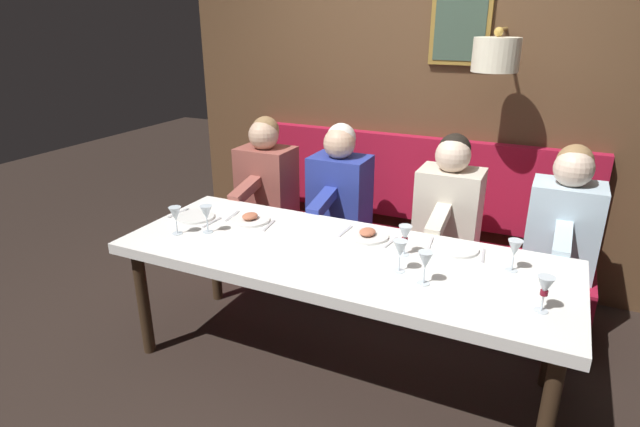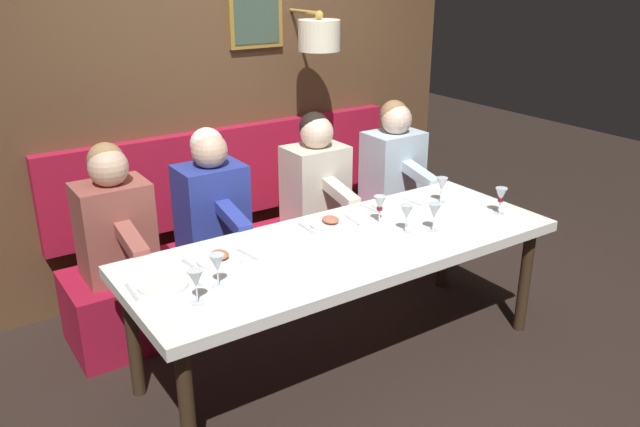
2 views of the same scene
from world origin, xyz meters
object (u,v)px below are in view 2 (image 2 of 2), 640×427
object	(u,v)px
diner_nearest	(394,159)
diner_middle	(212,196)
wine_glass_2	(380,204)
wine_glass_5	(434,212)
wine_glass_0	(501,196)
diner_near	(316,175)
wine_glass_1	(407,213)
wine_glass_4	(217,264)
dining_table	(346,253)
diner_far	(114,217)
wine_glass_6	(196,280)
wine_glass_3	(442,185)

from	to	relation	value
diner_nearest	diner_middle	world-z (taller)	same
wine_glass_2	wine_glass_5	size ratio (longest dim) A/B	1.00
diner_middle	wine_glass_0	xyz separation A→B (m)	(-1.06, -1.39, 0.04)
diner_near	wine_glass_2	distance (m)	0.77
wine_glass_1	wine_glass_4	size ratio (longest dim) A/B	1.00
wine_glass_5	wine_glass_1	bearing A→B (deg)	63.41
wine_glass_1	wine_glass_4	xyz separation A→B (m)	(-0.00, 1.15, 0.00)
dining_table	diner_near	world-z (taller)	diner_near
diner_far	wine_glass_2	xyz separation A→B (m)	(-0.77, -1.30, 0.04)
dining_table	diner_near	distance (m)	0.97
dining_table	diner_far	xyz separation A→B (m)	(0.88, 0.98, 0.14)
diner_nearest	wine_glass_6	distance (m)	2.28
dining_table	diner_nearest	distance (m)	1.39
diner_middle	wine_glass_2	distance (m)	1.04
wine_glass_0	wine_glass_6	xyz separation A→B (m)	(0.00, 1.96, 0.00)
diner_nearest	wine_glass_4	distance (m)	2.10
wine_glass_4	diner_nearest	bearing A→B (deg)	-62.75
diner_near	wine_glass_2	world-z (taller)	diner_near
diner_nearest	wine_glass_0	bearing A→B (deg)	176.77
wine_glass_0	wine_glass_5	bearing A→B (deg)	87.25
wine_glass_3	diner_middle	bearing A→B (deg)	59.90
wine_glass_5	wine_glass_6	xyz separation A→B (m)	(-0.02, 1.44, 0.00)
diner_near	wine_glass_4	world-z (taller)	diner_near
wine_glass_0	wine_glass_6	bearing A→B (deg)	89.98
wine_glass_3	wine_glass_4	world-z (taller)	same
dining_table	diner_nearest	world-z (taller)	diner_nearest
wine_glass_4	wine_glass_1	bearing A→B (deg)	-89.92
wine_glass_0	wine_glass_4	world-z (taller)	same
diner_near	diner_far	distance (m)	1.37
diner_nearest	wine_glass_5	bearing A→B (deg)	150.87
wine_glass_3	dining_table	bearing A→B (deg)	100.97
wine_glass_6	wine_glass_4	bearing A→B (deg)	-57.57
diner_near	wine_glass_4	xyz separation A→B (m)	(-0.96, 1.19, 0.04)
diner_near	diner_far	xyz separation A→B (m)	(0.00, 1.37, 0.00)
dining_table	wine_glass_1	size ratio (longest dim) A/B	14.66
diner_near	wine_glass_3	xyz separation A→B (m)	(-0.72, -0.47, 0.04)
diner_nearest	wine_glass_1	size ratio (longest dim) A/B	4.82
wine_glass_3	wine_glass_5	bearing A→B (deg)	131.25
diner_near	wine_glass_3	distance (m)	0.86
diner_middle	wine_glass_0	distance (m)	1.75
diner_far	dining_table	bearing A→B (deg)	-131.95
diner_near	wine_glass_1	distance (m)	0.96
diner_near	wine_glass_4	distance (m)	1.53
diner_nearest	wine_glass_1	world-z (taller)	diner_nearest
wine_glass_0	diner_far	bearing A→B (deg)	62.06
wine_glass_5	wine_glass_6	world-z (taller)	same
wine_glass_0	wine_glass_2	world-z (taller)	same
diner_nearest	wine_glass_3	bearing A→B (deg)	163.29
dining_table	diner_near	size ratio (longest dim) A/B	3.04
diner_middle	wine_glass_1	size ratio (longest dim) A/B	4.82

